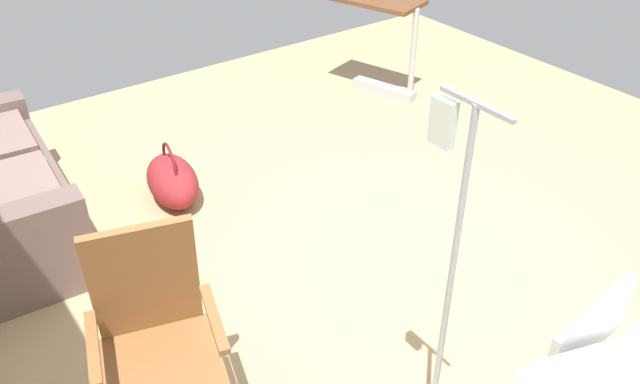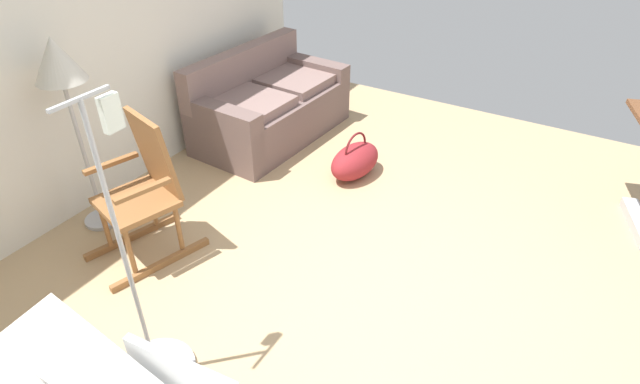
{
  "view_description": "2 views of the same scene",
  "coord_description": "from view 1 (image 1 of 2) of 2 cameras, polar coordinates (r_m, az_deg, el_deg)",
  "views": [
    {
      "loc": [
        -2.27,
        2.17,
        2.51
      ],
      "look_at": [
        -0.13,
        0.61,
        0.75
      ],
      "focal_mm": 36.68,
      "sensor_mm": 36.0,
      "label": 1
    },
    {
      "loc": [
        -2.27,
        -0.94,
        2.49
      ],
      "look_at": [
        -0.01,
        0.4,
        0.71
      ],
      "focal_mm": 28.84,
      "sensor_mm": 36.0,
      "label": 2
    }
  ],
  "objects": [
    {
      "name": "overbed_table",
      "position": [
        5.79,
        5.39,
        13.53
      ],
      "size": [
        0.88,
        0.62,
        0.84
      ],
      "color": "#B2B5BA",
      "rests_on": "ground"
    },
    {
      "name": "rocking_chair",
      "position": [
        2.83,
        -13.99,
        -12.85
      ],
      "size": [
        0.86,
        0.67,
        1.05
      ],
      "color": "brown",
      "rests_on": "ground"
    },
    {
      "name": "duffel_bag",
      "position": [
        4.48,
        -12.75,
        0.99
      ],
      "size": [
        0.6,
        0.41,
        0.43
      ],
      "color": "maroon",
      "rests_on": "ground"
    },
    {
      "name": "ground_plane",
      "position": [
        4.02,
        5.92,
        -5.21
      ],
      "size": [
        6.43,
        6.43,
        0.0
      ],
      "primitive_type": "plane",
      "color": "tan"
    }
  ]
}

